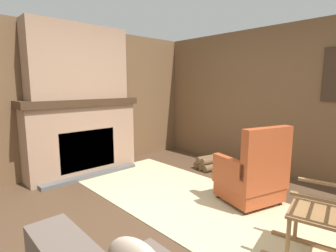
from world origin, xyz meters
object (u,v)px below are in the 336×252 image
(armchair, at_px, (252,176))
(storage_case, at_px, (108,94))
(firewood_stack, at_px, (209,163))
(oil_lamp_vase, at_px, (31,94))
(rocking_chair, at_px, (323,218))

(armchair, relative_size, storage_case, 5.11)
(firewood_stack, distance_m, oil_lamp_vase, 3.12)
(storage_case, bearing_deg, rocking_chair, -1.81)
(rocking_chair, bearing_deg, firewood_stack, -42.64)
(firewood_stack, xyz_separation_m, storage_case, (-1.39, -1.20, 1.25))
(armchair, xyz_separation_m, storage_case, (-2.64, -0.48, 0.99))
(armchair, relative_size, firewood_stack, 2.11)
(oil_lamp_vase, bearing_deg, storage_case, 89.99)
(armchair, distance_m, firewood_stack, 1.46)
(rocking_chair, distance_m, oil_lamp_vase, 3.93)
(firewood_stack, bearing_deg, armchair, -30.00)
(rocking_chair, xyz_separation_m, oil_lamp_vase, (-3.62, -1.17, 0.98))
(armchair, bearing_deg, oil_lamp_vase, 50.42)
(rocking_chair, relative_size, storage_case, 5.84)
(armchair, distance_m, oil_lamp_vase, 3.33)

